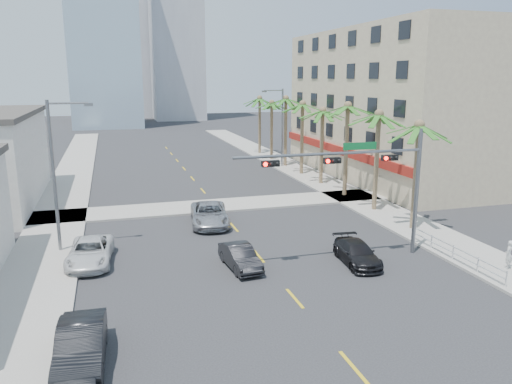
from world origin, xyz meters
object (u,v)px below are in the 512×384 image
at_px(car_parked_far, 90,252).
at_px(car_lane_right, 357,253).
at_px(car_parked_mid, 81,346).
at_px(traffic_signal_mast, 369,172).
at_px(pedestrian, 509,255).
at_px(car_lane_center, 210,214).
at_px(car_lane_left, 240,257).

distance_m(car_parked_far, car_lane_right, 14.95).
bearing_deg(car_parked_mid, car_lane_right, 26.18).
relative_size(car_parked_mid, car_parked_far, 0.94).
xyz_separation_m(traffic_signal_mast, pedestrian, (6.47, -3.93, -4.13)).
bearing_deg(car_lane_center, car_parked_far, -137.17).
distance_m(car_lane_right, pedestrian, 8.01).
xyz_separation_m(car_lane_left, car_lane_right, (6.47, -1.17, -0.03)).
xyz_separation_m(car_parked_far, car_lane_left, (7.90, -2.96, -0.05)).
bearing_deg(car_parked_far, car_parked_mid, -85.04).
bearing_deg(car_lane_center, car_parked_mid, -108.80).
bearing_deg(pedestrian, car_lane_left, -53.03).
bearing_deg(car_parked_mid, traffic_signal_mast, 26.97).
relative_size(traffic_signal_mast, pedestrian, 7.09).
height_order(car_parked_far, car_lane_center, car_lane_center).
height_order(traffic_signal_mast, car_lane_center, traffic_signal_mast).
bearing_deg(pedestrian, car_parked_mid, -26.77).
relative_size(car_lane_left, car_lane_right, 0.92).
distance_m(traffic_signal_mast, car_lane_center, 12.49).
height_order(car_parked_mid, car_parked_far, car_parked_mid).
bearing_deg(traffic_signal_mast, car_lane_center, 128.41).
bearing_deg(car_parked_far, car_lane_right, -11.10).
xyz_separation_m(car_parked_mid, car_lane_center, (7.90, 16.23, -0.01)).
bearing_deg(car_lane_left, car_parked_far, 153.94).
bearing_deg(car_lane_right, car_lane_left, 175.15).
bearing_deg(car_parked_mid, pedestrian, 10.27).
bearing_deg(traffic_signal_mast, pedestrian, -31.29).
distance_m(car_lane_left, pedestrian, 14.47).
distance_m(car_lane_left, car_lane_right, 6.57).
xyz_separation_m(traffic_signal_mast, car_parked_mid, (-15.18, -7.05, -4.29)).
distance_m(traffic_signal_mast, pedestrian, 8.62).
xyz_separation_m(car_lane_right, pedestrian, (7.29, -3.31, 0.32)).
bearing_deg(car_lane_center, car_lane_right, -49.45).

